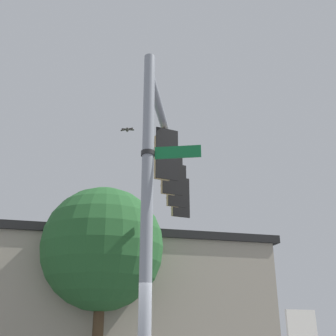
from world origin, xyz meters
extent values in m
cylinder|color=gray|center=(0.00, 0.00, 3.36)|extent=(0.21, 0.21, 6.73)
cylinder|color=gray|center=(1.55, 2.46, 6.31)|extent=(3.27, 5.01, 0.19)
cylinder|color=black|center=(1.09, 1.73, 6.12)|extent=(0.08, 0.08, 0.18)
cube|color=tan|center=(1.09, 1.73, 5.51)|extent=(0.36, 0.30, 1.05)
sphere|color=red|center=(1.09, 1.92, 5.86)|extent=(0.22, 0.22, 0.22)
cube|color=tan|center=(1.09, 1.94, 5.96)|extent=(0.24, 0.20, 0.03)
sphere|color=brown|center=(1.09, 1.92, 5.51)|extent=(0.22, 0.22, 0.22)
cube|color=tan|center=(1.09, 1.94, 5.61)|extent=(0.24, 0.20, 0.03)
sphere|color=#0F4C19|center=(1.09, 1.92, 5.16)|extent=(0.22, 0.22, 0.22)
cube|color=tan|center=(1.09, 1.94, 5.26)|extent=(0.24, 0.20, 0.03)
cube|color=black|center=(1.09, 1.56, 5.51)|extent=(0.54, 0.03, 1.22)
cylinder|color=black|center=(1.68, 2.65, 6.12)|extent=(0.08, 0.08, 0.18)
cube|color=tan|center=(1.68, 2.65, 5.51)|extent=(0.36, 0.30, 1.05)
sphere|color=red|center=(1.68, 2.84, 5.86)|extent=(0.22, 0.22, 0.22)
cube|color=tan|center=(1.68, 2.86, 5.96)|extent=(0.24, 0.20, 0.03)
sphere|color=brown|center=(1.68, 2.84, 5.51)|extent=(0.22, 0.22, 0.22)
cube|color=tan|center=(1.68, 2.86, 5.61)|extent=(0.24, 0.20, 0.03)
sphere|color=#0F4C19|center=(1.68, 2.84, 5.16)|extent=(0.22, 0.22, 0.22)
cube|color=tan|center=(1.68, 2.86, 5.26)|extent=(0.24, 0.20, 0.03)
cube|color=black|center=(1.68, 2.48, 5.51)|extent=(0.54, 0.03, 1.22)
cylinder|color=black|center=(2.26, 3.57, 6.12)|extent=(0.08, 0.08, 0.18)
cube|color=tan|center=(2.26, 3.57, 5.51)|extent=(0.36, 0.30, 1.05)
sphere|color=red|center=(2.26, 3.76, 5.86)|extent=(0.22, 0.22, 0.22)
cube|color=tan|center=(2.26, 3.78, 5.96)|extent=(0.24, 0.20, 0.03)
sphere|color=brown|center=(2.26, 3.76, 5.51)|extent=(0.22, 0.22, 0.22)
cube|color=tan|center=(2.26, 3.78, 5.61)|extent=(0.24, 0.20, 0.03)
sphere|color=#0F4C19|center=(2.26, 3.76, 5.16)|extent=(0.22, 0.22, 0.22)
cube|color=tan|center=(2.26, 3.78, 5.26)|extent=(0.24, 0.20, 0.03)
cube|color=black|center=(2.26, 3.40, 5.51)|extent=(0.54, 0.03, 1.22)
cylinder|color=black|center=(2.84, 4.49, 6.12)|extent=(0.08, 0.08, 0.18)
cube|color=tan|center=(2.84, 4.49, 5.51)|extent=(0.36, 0.30, 1.05)
sphere|color=red|center=(2.84, 4.68, 5.86)|extent=(0.22, 0.22, 0.22)
cube|color=tan|center=(2.84, 4.70, 5.96)|extent=(0.24, 0.20, 0.03)
sphere|color=brown|center=(2.84, 4.68, 5.51)|extent=(0.22, 0.22, 0.22)
cube|color=tan|center=(2.84, 4.70, 5.61)|extent=(0.24, 0.20, 0.03)
sphere|color=#0F4C19|center=(2.84, 4.68, 5.16)|extent=(0.22, 0.22, 0.22)
cube|color=tan|center=(2.84, 4.70, 5.26)|extent=(0.24, 0.20, 0.03)
cube|color=black|center=(2.84, 4.32, 5.51)|extent=(0.54, 0.03, 1.22)
cube|color=#147238|center=(0.44, -0.28, 4.70)|extent=(0.70, 0.46, 0.22)
cube|color=white|center=(0.44, -0.27, 4.70)|extent=(0.69, 0.44, 0.04)
cylinder|color=#262626|center=(0.00, 0.00, 4.70)|extent=(0.25, 0.25, 0.08)
ellipsoid|color=#4C4742|center=(1.76, 6.29, 8.39)|extent=(0.20, 0.32, 0.10)
cube|color=#4C4742|center=(1.74, 6.30, 8.40)|extent=(0.43, 0.22, 0.13)
cube|color=#4C4742|center=(1.78, 6.29, 8.40)|extent=(0.44, 0.22, 0.03)
cube|color=#A89E89|center=(2.12, 11.16, 2.52)|extent=(14.36, 8.55, 5.03)
cube|color=maroon|center=(2.76, 14.47, 2.77)|extent=(12.08, 3.25, 0.30)
cube|color=black|center=(2.12, 11.16, 5.18)|extent=(14.94, 8.89, 0.30)
sphere|color=#28602D|center=(1.45, 7.47, 4.43)|extent=(4.11, 4.11, 4.11)
cube|color=silver|center=(2.47, -0.63, 1.75)|extent=(0.60, 0.04, 0.76)
camera|label=1|loc=(-2.53, -6.24, 1.80)|focal=44.82mm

